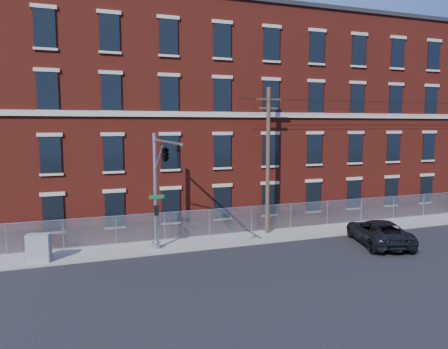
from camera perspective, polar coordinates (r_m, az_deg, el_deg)
ground at (r=24.52m, az=7.28°, el=-11.46°), size 140.00×140.00×0.00m
sidewalk at (r=35.13m, az=21.17°, el=-6.20°), size 65.00×3.00×0.12m
mill_building at (r=41.43m, az=13.45°, el=7.22°), size 55.30×14.32×16.30m
chain_link_fence at (r=35.90m, az=19.87°, el=-4.26°), size 59.06×0.06×1.85m
traffic_signal_mast at (r=23.46m, az=-8.19°, el=1.17°), size 0.90×6.75×7.00m
utility_pole_near at (r=29.30m, az=5.90°, el=2.19°), size 1.80×0.28×10.00m
pickup_truck at (r=29.17m, az=19.92°, el=-7.24°), size 4.21×6.29×1.60m
utility_cabinet at (r=25.83m, az=-23.52°, el=-8.97°), size 1.35×0.91×1.54m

